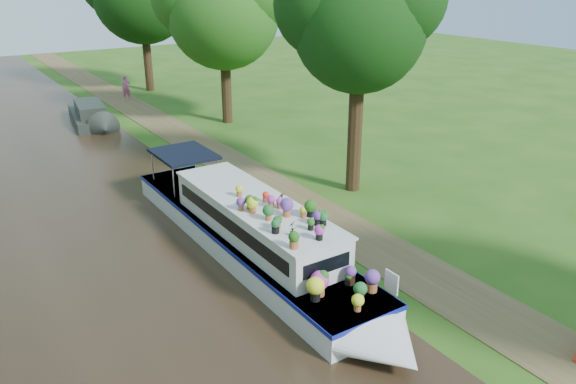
{
  "coord_description": "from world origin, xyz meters",
  "views": [
    {
      "loc": [
        -9.66,
        -12.91,
        8.14
      ],
      "look_at": [
        -0.29,
        1.41,
        1.3
      ],
      "focal_mm": 35.0,
      "sensor_mm": 36.0,
      "label": 1
    }
  ],
  "objects": [
    {
      "name": "canal_water",
      "position": [
        -6.0,
        0.0,
        0.01
      ],
      "size": [
        10.0,
        100.0,
        0.02
      ],
      "primitive_type": "cube",
      "color": "black",
      "rests_on": "ground"
    },
    {
      "name": "pedestrian_pink",
      "position": [
        1.61,
        23.85,
        0.82
      ],
      "size": [
        0.59,
        0.4,
        1.57
      ],
      "primitive_type": "imported",
      "rotation": [
        0.0,
        0.0,
        -0.04
      ],
      "color": "#D558A2",
      "rests_on": "towpath"
    },
    {
      "name": "verge_plant",
      "position": [
        -0.47,
        4.22,
        0.21
      ],
      "size": [
        0.42,
        0.38,
        0.43
      ],
      "primitive_type": "imported",
      "rotation": [
        0.0,
        0.0,
        0.13
      ],
      "color": "#2D591A",
      "rests_on": "ground"
    },
    {
      "name": "plant_boat",
      "position": [
        -2.25,
        0.13,
        0.85
      ],
      "size": [
        2.29,
        13.52,
        2.3
      ],
      "color": "silver",
      "rests_on": "canal_water"
    },
    {
      "name": "second_boat",
      "position": [
        -2.09,
        18.89,
        0.48
      ],
      "size": [
        2.47,
        6.3,
        1.18
      ],
      "rotation": [
        0.0,
        0.0,
        -0.14
      ],
      "color": "#212722",
      "rests_on": "canal_water"
    },
    {
      "name": "tree_near_mid",
      "position": [
        4.48,
        15.08,
        6.44
      ],
      "size": [
        6.9,
        6.6,
        9.4
      ],
      "color": "black",
      "rests_on": "ground"
    },
    {
      "name": "tree_near_overhang",
      "position": [
        3.79,
        3.06,
        6.6
      ],
      "size": [
        5.52,
        5.28,
        8.99
      ],
      "color": "black",
      "rests_on": "ground"
    },
    {
      "name": "ground",
      "position": [
        0.0,
        0.0,
        0.0
      ],
      "size": [
        100.0,
        100.0,
        0.0
      ],
      "primitive_type": "plane",
      "color": "#285114",
      "rests_on": "ground"
    },
    {
      "name": "towpath",
      "position": [
        1.2,
        0.0,
        0.01
      ],
      "size": [
        2.2,
        100.0,
        0.03
      ],
      "primitive_type": "cube",
      "color": "brown",
      "rests_on": "ground"
    }
  ]
}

